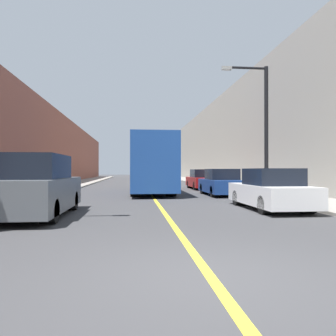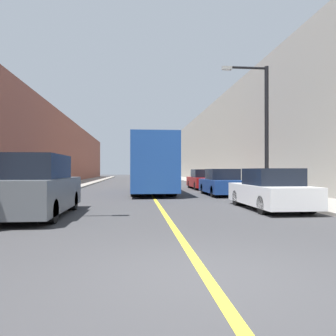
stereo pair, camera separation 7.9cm
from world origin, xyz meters
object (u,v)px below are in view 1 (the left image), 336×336
object	(u,v)px
car_right_near	(270,191)
street_lamp_right	(262,122)
car_right_mid	(221,183)
bus	(150,164)
car_right_far	(202,180)
parked_suv_left	(36,188)

from	to	relation	value
car_right_near	street_lamp_right	world-z (taller)	street_lamp_right
street_lamp_right	car_right_mid	bearing A→B (deg)	116.34
car_right_mid	bus	bearing A→B (deg)	144.17
car_right_far	street_lamp_right	world-z (taller)	street_lamp_right
parked_suv_left	car_right_near	distance (m)	8.18
parked_suv_left	street_lamp_right	xyz separation A→B (m)	(9.41, 5.08, 2.97)
street_lamp_right	car_right_near	bearing A→B (deg)	-108.01
car_right_near	street_lamp_right	xyz separation A→B (m)	(1.30, 4.00, 3.18)
car_right_near	car_right_mid	world-z (taller)	car_right_mid
parked_suv_left	car_right_mid	distance (m)	11.22
car_right_far	bus	bearing A→B (deg)	-139.53
bus	car_right_mid	size ratio (longest dim) A/B	2.35
car_right_mid	parked_suv_left	bearing A→B (deg)	-135.90
car_right_near	street_lamp_right	bearing A→B (deg)	71.99
parked_suv_left	car_right_far	bearing A→B (deg)	59.75
bus	parked_suv_left	world-z (taller)	bus
bus	street_lamp_right	xyz separation A→B (m)	(5.28, -5.57, 2.03)
car_right_mid	street_lamp_right	xyz separation A→B (m)	(1.35, -2.73, 3.18)
bus	street_lamp_right	world-z (taller)	street_lamp_right
car_right_mid	street_lamp_right	world-z (taller)	street_lamp_right
bus	car_right_far	distance (m)	5.56
bus	car_right_far	xyz separation A→B (m)	(4.14, 3.53, -1.16)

